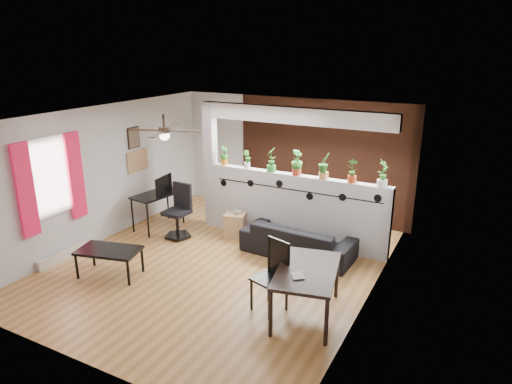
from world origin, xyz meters
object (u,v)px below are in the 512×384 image
(dining_table, at_px, (307,274))
(potted_plant_2, at_px, (271,159))
(sofa, at_px, (298,241))
(cup, at_px, (237,212))
(folding_chair, at_px, (274,269))
(potted_plant_5, at_px, (353,170))
(office_chair, at_px, (179,214))
(ceiling_fan, at_px, (164,132))
(computer_desk, at_px, (157,197))
(potted_plant_1, at_px, (247,159))
(potted_plant_0, at_px, (224,155))
(coffee_table, at_px, (109,252))
(potted_plant_3, at_px, (297,162))
(cube_shelf, at_px, (235,225))
(potted_plant_4, at_px, (324,165))
(potted_plant_6, at_px, (383,172))

(dining_table, bearing_deg, potted_plant_2, 126.02)
(sofa, height_order, dining_table, dining_table)
(cup, relative_size, folding_chair, 0.12)
(potted_plant_5, height_order, office_chair, potted_plant_5)
(ceiling_fan, relative_size, computer_desk, 1.07)
(potted_plant_1, height_order, potted_plant_5, potted_plant_5)
(potted_plant_0, height_order, coffee_table, potted_plant_0)
(ceiling_fan, xyz_separation_m, folding_chair, (2.25, -0.53, -1.69))
(potted_plant_2, xyz_separation_m, dining_table, (1.66, -2.29, -0.95))
(coffee_table, bearing_deg, office_chair, 88.60)
(computer_desk, bearing_deg, potted_plant_5, 9.88)
(potted_plant_2, height_order, potted_plant_5, potted_plant_2)
(potted_plant_0, bearing_deg, office_chair, -123.03)
(potted_plant_3, bearing_deg, sofa, -62.37)
(sofa, bearing_deg, office_chair, 10.23)
(cube_shelf, height_order, office_chair, office_chair)
(office_chair, bearing_deg, coffee_table, -91.40)
(dining_table, bearing_deg, sofa, 116.06)
(ceiling_fan, distance_m, sofa, 3.04)
(potted_plant_4, height_order, folding_chair, potted_plant_4)
(cup, bearing_deg, dining_table, -41.09)
(sofa, bearing_deg, potted_plant_5, -141.99)
(potted_plant_1, height_order, cube_shelf, potted_plant_1)
(ceiling_fan, distance_m, potted_plant_1, 2.03)
(potted_plant_0, relative_size, coffee_table, 0.34)
(potted_plant_6, bearing_deg, dining_table, -100.92)
(potted_plant_3, xyz_separation_m, potted_plant_6, (1.58, 0.00, 0.00))
(office_chair, relative_size, folding_chair, 1.01)
(ceiling_fan, distance_m, coffee_table, 2.18)
(ceiling_fan, bearing_deg, office_chair, 119.33)
(potted_plant_4, bearing_deg, dining_table, -75.05)
(coffee_table, bearing_deg, sofa, 41.22)
(potted_plant_2, xyz_separation_m, cup, (-0.57, -0.34, -1.06))
(computer_desk, bearing_deg, ceiling_fan, -43.13)
(office_chair, height_order, folding_chair, office_chair)
(potted_plant_0, distance_m, computer_desk, 1.65)
(potted_plant_2, relative_size, office_chair, 0.45)
(potted_plant_3, relative_size, potted_plant_6, 1.00)
(dining_table, bearing_deg, potted_plant_1, 133.75)
(potted_plant_5, height_order, computer_desk, potted_plant_5)
(potted_plant_6, bearing_deg, cup, -172.73)
(potted_plant_2, height_order, office_chair, potted_plant_2)
(potted_plant_1, relative_size, coffee_table, 0.32)
(potted_plant_0, relative_size, potted_plant_3, 0.80)
(potted_plant_3, bearing_deg, cube_shelf, -163.41)
(potted_plant_1, relative_size, potted_plant_4, 0.74)
(potted_plant_5, relative_size, cup, 3.51)
(potted_plant_6, distance_m, computer_desk, 4.53)
(potted_plant_5, height_order, potted_plant_6, potted_plant_6)
(potted_plant_2, relative_size, cube_shelf, 0.97)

